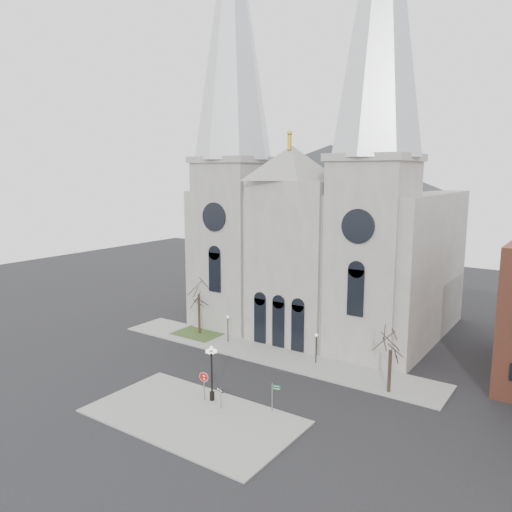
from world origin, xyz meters
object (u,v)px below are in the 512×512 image
Objects in this scene: globe_lamp at (212,366)px; street_name_sign at (273,395)px; stop_sign at (204,380)px; one_way_sign at (221,394)px.

globe_lamp is 6.11m from street_name_sign.
stop_sign is 1.37× the size of one_way_sign.
stop_sign is at bearing -152.68° from globe_lamp.
stop_sign reaches higher than street_name_sign.
globe_lamp reaches higher than one_way_sign.
globe_lamp is (0.63, 0.33, 1.35)m from stop_sign.
stop_sign is 0.52× the size of globe_lamp.
stop_sign is 1.04× the size of street_name_sign.
globe_lamp is 2.67× the size of one_way_sign.
stop_sign is at bearing -177.97° from street_name_sign.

